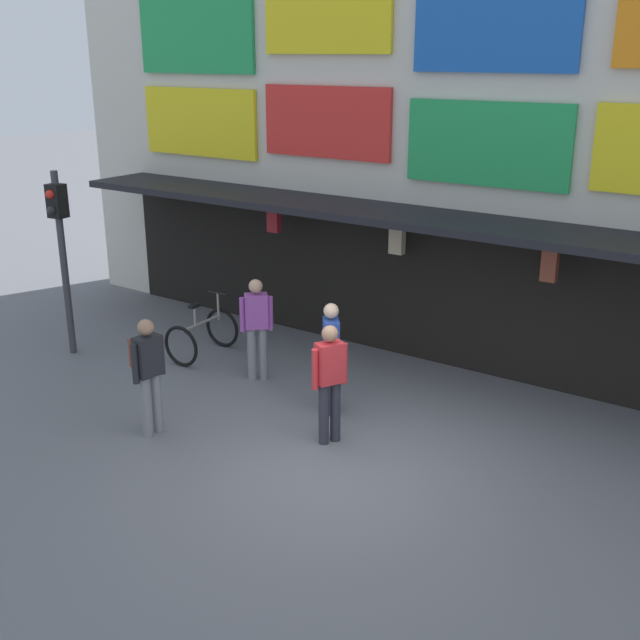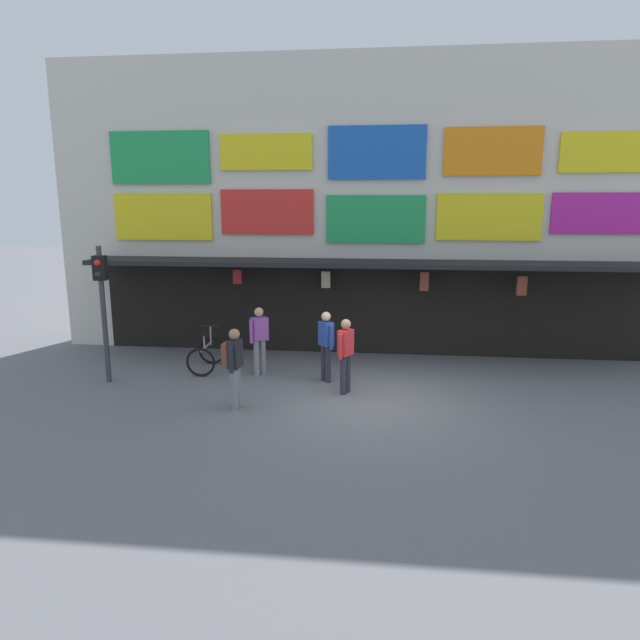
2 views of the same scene
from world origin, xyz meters
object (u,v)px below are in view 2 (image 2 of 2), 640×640
(bicycle_parked, at_px, (207,355))
(pedestrian_in_black, at_px, (234,362))
(pedestrian_in_yellow, at_px, (259,336))
(pedestrian_in_red, at_px, (346,352))
(traffic_light_near, at_px, (102,292))
(pedestrian_in_green, at_px, (326,342))

(bicycle_parked, xyz_separation_m, pedestrian_in_black, (1.42, -2.56, 0.59))
(pedestrian_in_black, bearing_deg, bicycle_parked, 118.98)
(pedestrian_in_black, height_order, pedestrian_in_yellow, same)
(pedestrian_in_red, bearing_deg, traffic_light_near, 178.19)
(traffic_light_near, height_order, pedestrian_in_red, traffic_light_near)
(bicycle_parked, bearing_deg, pedestrian_in_red, -20.83)
(traffic_light_near, height_order, bicycle_parked, traffic_light_near)
(traffic_light_near, xyz_separation_m, bicycle_parked, (2.01, 1.19, -1.75))
(traffic_light_near, xyz_separation_m, pedestrian_in_red, (5.62, -0.18, -1.19))
(pedestrian_in_black, relative_size, pedestrian_in_red, 1.00)
(pedestrian_in_red, bearing_deg, pedestrian_in_green, 123.00)
(pedestrian_in_yellow, distance_m, pedestrian_in_red, 2.48)
(bicycle_parked, distance_m, pedestrian_in_yellow, 1.54)
(bicycle_parked, height_order, pedestrian_in_black, pedestrian_in_black)
(traffic_light_near, height_order, pedestrian_in_yellow, traffic_light_near)
(pedestrian_in_yellow, bearing_deg, bicycle_parked, 171.39)
(pedestrian_in_black, bearing_deg, pedestrian_in_red, 28.63)
(pedestrian_in_black, xyz_separation_m, pedestrian_in_yellow, (-0.01, 2.35, 0.00))
(bicycle_parked, height_order, pedestrian_in_red, pedestrian_in_red)
(pedestrian_in_red, bearing_deg, pedestrian_in_yellow, 152.20)
(bicycle_parked, relative_size, pedestrian_in_red, 0.71)
(bicycle_parked, xyz_separation_m, pedestrian_in_green, (3.09, -0.58, 0.55))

